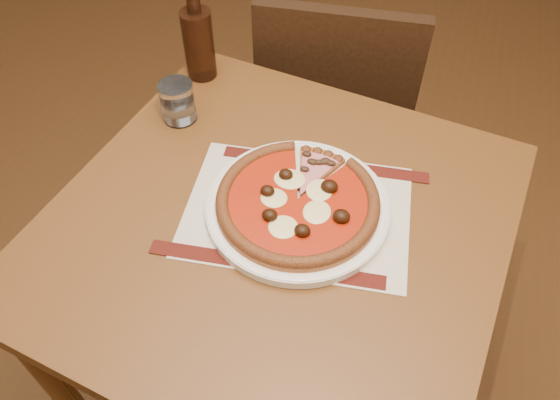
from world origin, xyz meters
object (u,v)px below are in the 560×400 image
object	(u,v)px
chair_far	(336,110)
pizza	(298,200)
plate	(298,207)
bottle	(198,41)
table	(277,251)
water_glass	(178,102)

from	to	relation	value
chair_far	pizza	bearing A→B (deg)	89.35
plate	pizza	world-z (taller)	pizza
pizza	bottle	size ratio (longest dim) A/B	1.29
table	plate	world-z (taller)	plate
pizza	table	bearing A→B (deg)	-137.89
table	pizza	world-z (taller)	pizza
water_glass	plate	bearing A→B (deg)	-29.10
water_glass	bottle	world-z (taller)	bottle
pizza	water_glass	xyz separation A→B (m)	(-0.31, 0.17, 0.01)
bottle	chair_far	bearing A→B (deg)	43.95
table	chair_far	distance (m)	0.64
table	water_glass	size ratio (longest dim) A/B	10.36
plate	bottle	size ratio (longest dim) A/B	1.46
water_glass	pizza	bearing A→B (deg)	-29.14
plate	water_glass	size ratio (longest dim) A/B	3.83
table	plate	bearing A→B (deg)	42.39
table	plate	xyz separation A→B (m)	(0.03, 0.03, 0.11)
plate	chair_far	bearing A→B (deg)	95.06
plate	pizza	xyz separation A→B (m)	(-0.00, -0.00, 0.02)
pizza	water_glass	world-z (taller)	water_glass
water_glass	bottle	bearing A→B (deg)	95.30
table	water_glass	bearing A→B (deg)	144.33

